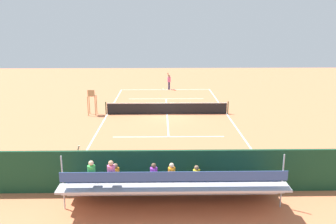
{
  "coord_description": "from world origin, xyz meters",
  "views": [
    {
      "loc": [
        0.46,
        28.97,
        7.59
      ],
      "look_at": [
        0.0,
        4.0,
        1.2
      ],
      "focal_mm": 38.23,
      "sensor_mm": 36.0,
      "label": 1
    }
  ],
  "objects_px": {
    "tennis_player": "(169,81)",
    "umpire_chair": "(92,99)",
    "equipment_bag": "(177,182)",
    "tennis_ball_near": "(160,95)",
    "bleacher_stand": "(170,186)",
    "courtside_bench": "(212,173)",
    "tennis_net": "(167,108)",
    "line_judge": "(77,165)",
    "tennis_ball_far": "(190,90)",
    "tennis_racket": "(163,89)"
  },
  "relations": [
    {
      "from": "bleacher_stand",
      "to": "courtside_bench",
      "type": "height_order",
      "value": "bleacher_stand"
    },
    {
      "from": "tennis_ball_far",
      "to": "line_judge",
      "type": "xyz_separation_m",
      "value": [
        7.18,
        23.83,
        0.98
      ]
    },
    {
      "from": "tennis_net",
      "to": "courtside_bench",
      "type": "distance_m",
      "value": 13.41
    },
    {
      "from": "tennis_player",
      "to": "umpire_chair",
      "type": "bearing_deg",
      "value": 59.6
    },
    {
      "from": "tennis_player",
      "to": "tennis_ball_far",
      "type": "bearing_deg",
      "value": 167.19
    },
    {
      "from": "tennis_player",
      "to": "equipment_bag",
      "type": "bearing_deg",
      "value": 89.71
    },
    {
      "from": "bleacher_stand",
      "to": "line_judge",
      "type": "xyz_separation_m",
      "value": [
        4.32,
        -2.1,
        0.08
      ]
    },
    {
      "from": "tennis_net",
      "to": "tennis_player",
      "type": "height_order",
      "value": "tennis_player"
    },
    {
      "from": "bleacher_stand",
      "to": "equipment_bag",
      "type": "bearing_deg",
      "value": -101.69
    },
    {
      "from": "courtside_bench",
      "to": "tennis_net",
      "type": "bearing_deg",
      "value": -81.8
    },
    {
      "from": "tennis_net",
      "to": "bleacher_stand",
      "type": "distance_m",
      "value": 15.38
    },
    {
      "from": "tennis_player",
      "to": "line_judge",
      "type": "xyz_separation_m",
      "value": [
        4.86,
        24.36,
        0.0
      ]
    },
    {
      "from": "equipment_bag",
      "to": "tennis_racket",
      "type": "height_order",
      "value": "equipment_bag"
    },
    {
      "from": "bleacher_stand",
      "to": "tennis_ball_far",
      "type": "bearing_deg",
      "value": -96.29
    },
    {
      "from": "equipment_bag",
      "to": "tennis_ball_far",
      "type": "distance_m",
      "value": 24.08
    },
    {
      "from": "tennis_ball_far",
      "to": "tennis_ball_near",
      "type": "bearing_deg",
      "value": 41.95
    },
    {
      "from": "equipment_bag",
      "to": "line_judge",
      "type": "xyz_separation_m",
      "value": [
        4.73,
        -0.13,
        0.84
      ]
    },
    {
      "from": "equipment_bag",
      "to": "tennis_racket",
      "type": "xyz_separation_m",
      "value": [
        0.59,
        -24.75,
        -0.16
      ]
    },
    {
      "from": "tennis_ball_near",
      "to": "line_judge",
      "type": "xyz_separation_m",
      "value": [
        3.86,
        20.84,
        0.98
      ]
    },
    {
      "from": "tennis_racket",
      "to": "umpire_chair",
      "type": "bearing_deg",
      "value": 62.93
    },
    {
      "from": "equipment_bag",
      "to": "tennis_player",
      "type": "bearing_deg",
      "value": -90.29
    },
    {
      "from": "equipment_bag",
      "to": "tennis_ball_near",
      "type": "height_order",
      "value": "equipment_bag"
    },
    {
      "from": "tennis_ball_far",
      "to": "tennis_racket",
      "type": "bearing_deg",
      "value": -14.7
    },
    {
      "from": "tennis_net",
      "to": "tennis_racket",
      "type": "xyz_separation_m",
      "value": [
        0.32,
        -11.35,
        -0.49
      ]
    },
    {
      "from": "umpire_chair",
      "to": "tennis_racket",
      "type": "bearing_deg",
      "value": -117.07
    },
    {
      "from": "umpire_chair",
      "to": "tennis_ball_far",
      "type": "relative_size",
      "value": 32.42
    },
    {
      "from": "bleacher_stand",
      "to": "tennis_racket",
      "type": "bearing_deg",
      "value": -89.61
    },
    {
      "from": "tennis_net",
      "to": "umpire_chair",
      "type": "bearing_deg",
      "value": 1.47
    },
    {
      "from": "equipment_bag",
      "to": "line_judge",
      "type": "relative_size",
      "value": 0.47
    },
    {
      "from": "equipment_bag",
      "to": "tennis_ball_near",
      "type": "distance_m",
      "value": 20.98
    },
    {
      "from": "bleacher_stand",
      "to": "tennis_racket",
      "type": "height_order",
      "value": "bleacher_stand"
    },
    {
      "from": "equipment_bag",
      "to": "tennis_ball_far",
      "type": "xyz_separation_m",
      "value": [
        -2.45,
        -23.96,
        -0.15
      ]
    },
    {
      "from": "umpire_chair",
      "to": "equipment_bag",
      "type": "bearing_deg",
      "value": 116.06
    },
    {
      "from": "equipment_bag",
      "to": "line_judge",
      "type": "height_order",
      "value": "line_judge"
    },
    {
      "from": "tennis_net",
      "to": "equipment_bag",
      "type": "relative_size",
      "value": 11.44
    },
    {
      "from": "bleacher_stand",
      "to": "tennis_ball_near",
      "type": "distance_m",
      "value": 22.96
    },
    {
      "from": "tennis_player",
      "to": "line_judge",
      "type": "height_order",
      "value": "same"
    },
    {
      "from": "tennis_net",
      "to": "tennis_racket",
      "type": "distance_m",
      "value": 11.37
    },
    {
      "from": "tennis_ball_near",
      "to": "line_judge",
      "type": "height_order",
      "value": "line_judge"
    },
    {
      "from": "equipment_bag",
      "to": "tennis_ball_near",
      "type": "bearing_deg",
      "value": -87.61
    },
    {
      "from": "equipment_bag",
      "to": "tennis_player",
      "type": "height_order",
      "value": "tennis_player"
    },
    {
      "from": "courtside_bench",
      "to": "tennis_racket",
      "type": "xyz_separation_m",
      "value": [
        2.23,
        -24.63,
        -0.54
      ]
    },
    {
      "from": "bleacher_stand",
      "to": "equipment_bag",
      "type": "distance_m",
      "value": 2.15
    },
    {
      "from": "tennis_net",
      "to": "tennis_ball_far",
      "type": "relative_size",
      "value": 156.06
    },
    {
      "from": "bleacher_stand",
      "to": "umpire_chair",
      "type": "relative_size",
      "value": 4.23
    },
    {
      "from": "tennis_racket",
      "to": "tennis_ball_near",
      "type": "relative_size",
      "value": 8.83
    },
    {
      "from": "tennis_net",
      "to": "line_judge",
      "type": "bearing_deg",
      "value": 71.43
    },
    {
      "from": "tennis_racket",
      "to": "line_judge",
      "type": "xyz_separation_m",
      "value": [
        4.14,
        24.63,
        1.0
      ]
    },
    {
      "from": "tennis_player",
      "to": "courtside_bench",
      "type": "bearing_deg",
      "value": 93.56
    },
    {
      "from": "tennis_player",
      "to": "tennis_ball_far",
      "type": "xyz_separation_m",
      "value": [
        -2.33,
        0.53,
        -0.98
      ]
    }
  ]
}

